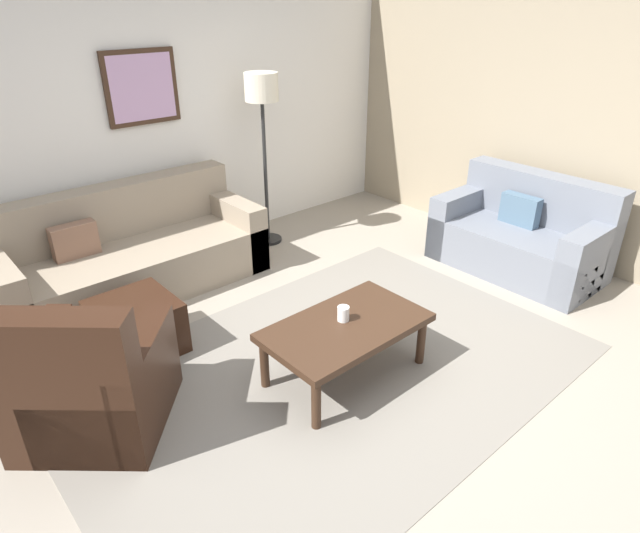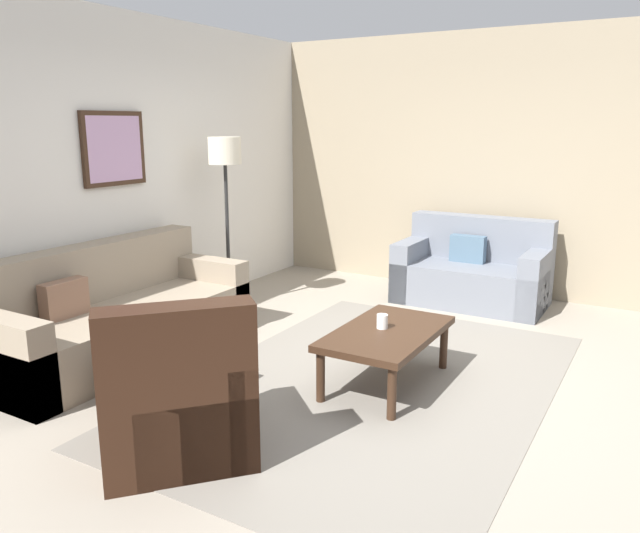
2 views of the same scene
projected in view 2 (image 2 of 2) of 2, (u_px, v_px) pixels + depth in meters
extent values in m
plane|color=gray|center=(371.00, 384.00, 4.48)|extent=(8.00, 8.00, 0.00)
cube|color=silver|center=(106.00, 174.00, 5.43)|extent=(6.00, 0.12, 2.80)
cube|color=gray|center=(493.00, 165.00, 6.69)|extent=(0.12, 5.20, 2.80)
cube|color=gray|center=(371.00, 383.00, 4.48)|extent=(3.55, 2.38, 0.01)
cube|color=gray|center=(121.00, 330.00, 4.99)|extent=(2.24, 0.91, 0.42)
cube|color=gray|center=(90.00, 297.00, 5.10)|extent=(2.24, 0.24, 0.88)
cube|color=gray|center=(1.00, 360.00, 4.11)|extent=(0.20, 0.91, 0.62)
cube|color=gray|center=(204.00, 290.00, 5.83)|extent=(0.20, 0.91, 0.62)
cube|color=brown|center=(64.00, 299.00, 4.62)|extent=(0.36, 0.12, 0.28)
cube|color=slate|center=(471.00, 284.00, 6.43)|extent=(0.84, 1.49, 0.42)
cube|color=slate|center=(480.00, 257.00, 6.63)|extent=(0.24, 1.49, 0.88)
cube|color=slate|center=(413.00, 267.00, 6.73)|extent=(0.84, 0.20, 0.62)
cube|color=slate|center=(536.00, 282.00, 6.10)|extent=(0.84, 0.20, 0.62)
cube|color=slate|center=(468.00, 249.00, 6.46)|extent=(0.12, 0.36, 0.28)
cube|color=black|center=(177.00, 414.00, 3.54)|extent=(1.13, 1.13, 0.44)
cube|color=black|center=(179.00, 394.00, 3.20)|extent=(0.73, 0.69, 0.95)
cube|color=black|center=(232.00, 394.00, 3.61)|extent=(0.66, 0.70, 0.60)
cube|color=black|center=(117.00, 409.00, 3.42)|extent=(0.66, 0.70, 0.60)
cube|color=black|center=(167.00, 369.00, 4.24)|extent=(0.56, 0.56, 0.40)
cylinder|color=#382316|center=(392.00, 393.00, 3.90)|extent=(0.06, 0.06, 0.36)
cylinder|color=#382316|center=(444.00, 346.00, 4.73)|extent=(0.06, 0.06, 0.36)
cylinder|color=#382316|center=(321.00, 377.00, 4.16)|extent=(0.06, 0.06, 0.36)
cylinder|color=#382316|center=(382.00, 335.00, 4.98)|extent=(0.06, 0.06, 0.36)
cube|color=#382316|center=(387.00, 333.00, 4.39)|extent=(1.10, 0.64, 0.05)
cylinder|color=white|center=(382.00, 321.00, 4.41)|extent=(0.08, 0.08, 0.10)
cylinder|color=black|center=(230.00, 305.00, 6.35)|extent=(0.28, 0.28, 0.03)
cylinder|color=#262626|center=(228.00, 237.00, 6.19)|extent=(0.04, 0.04, 1.45)
cylinder|color=beige|center=(225.00, 151.00, 5.99)|extent=(0.32, 0.32, 0.26)
cube|color=#382316|center=(114.00, 149.00, 5.37)|extent=(0.67, 0.04, 0.64)
cube|color=#BC93BC|center=(115.00, 149.00, 5.36)|extent=(0.59, 0.01, 0.56)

